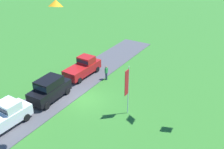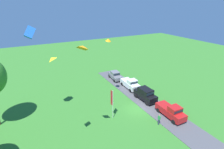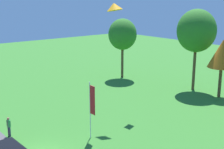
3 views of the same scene
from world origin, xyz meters
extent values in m
cylinder|color=#2D334C|center=(-4.77, -0.40, 0.44)|extent=(0.24, 0.24, 0.88)
cube|color=#2D8E47|center=(-4.77, -0.40, 1.18)|extent=(0.36, 0.22, 0.60)
sphere|color=#9E7051|center=(-4.77, -0.40, 1.60)|extent=(0.22, 0.22, 0.22)
cylinder|color=brown|center=(-14.00, 20.27, 2.25)|extent=(0.36, 0.36, 4.51)
ellipsoid|color=#2D7023|center=(-14.00, 20.27, 6.34)|extent=(4.06, 4.06, 4.46)
cylinder|color=brown|center=(-3.52, 23.14, 2.67)|extent=(0.36, 0.36, 5.33)
ellipsoid|color=#2D7023|center=(-3.52, 23.14, 7.49)|extent=(4.80, 4.80, 5.28)
cylinder|color=brown|center=(0.31, 22.99, 1.79)|extent=(0.36, 0.36, 3.58)
cone|color=#B25B19|center=(0.31, 22.99, 5.19)|extent=(3.22, 3.22, 3.22)
cylinder|color=silver|center=(-0.26, 4.81, 2.41)|extent=(0.08, 0.08, 4.82)
cube|color=red|center=(0.09, 4.81, 3.37)|extent=(0.64, 0.04, 2.41)
cone|color=orange|center=(5.53, 2.58, 10.91)|extent=(1.23, 1.19, 0.59)
camera|label=1|loc=(17.66, 14.03, 14.36)|focal=42.00mm
camera|label=2|loc=(-20.11, 15.41, 16.52)|focal=28.00mm
camera|label=3|loc=(19.60, -9.07, 11.41)|focal=50.00mm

